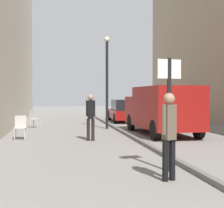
{
  "coord_description": "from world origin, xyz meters",
  "views": [
    {
      "loc": [
        -1.49,
        -1.15,
        1.76
      ],
      "look_at": [
        0.59,
        11.29,
        1.42
      ],
      "focal_mm": 54.7,
      "sensor_mm": 36.0,
      "label": 1
    }
  ],
  "objects_px": {
    "pedestrian_main_foreground": "(91,114)",
    "street_sign_post": "(169,104)",
    "delivery_van": "(162,108)",
    "cafe_chair_by_doorway": "(34,118)",
    "pedestrian_mid_block": "(169,130)",
    "cafe_chair_near_window": "(20,126)",
    "parked_car": "(125,111)",
    "lamp_post": "(107,76)"
  },
  "relations": [
    {
      "from": "pedestrian_main_foreground",
      "to": "street_sign_post",
      "type": "xyz_separation_m",
      "value": [
        1.24,
        -5.49,
        0.52
      ]
    },
    {
      "from": "delivery_van",
      "to": "cafe_chair_by_doorway",
      "type": "relative_size",
      "value": 5.68
    },
    {
      "from": "pedestrian_main_foreground",
      "to": "cafe_chair_by_doorway",
      "type": "bearing_deg",
      "value": 119.89
    },
    {
      "from": "pedestrian_main_foreground",
      "to": "pedestrian_mid_block",
      "type": "bearing_deg",
      "value": -75.05
    },
    {
      "from": "pedestrian_mid_block",
      "to": "delivery_van",
      "type": "xyz_separation_m",
      "value": [
        2.38,
        7.9,
        0.12
      ]
    },
    {
      "from": "street_sign_post",
      "to": "cafe_chair_near_window",
      "type": "xyz_separation_m",
      "value": [
        -3.93,
        6.29,
        -1.0
      ]
    },
    {
      "from": "pedestrian_mid_block",
      "to": "street_sign_post",
      "type": "height_order",
      "value": "street_sign_post"
    },
    {
      "from": "cafe_chair_by_doorway",
      "to": "pedestrian_mid_block",
      "type": "bearing_deg",
      "value": 37.46
    },
    {
      "from": "street_sign_post",
      "to": "cafe_chair_near_window",
      "type": "height_order",
      "value": "street_sign_post"
    },
    {
      "from": "parked_car",
      "to": "street_sign_post",
      "type": "relative_size",
      "value": 1.64
    },
    {
      "from": "delivery_van",
      "to": "street_sign_post",
      "type": "relative_size",
      "value": 2.05
    },
    {
      "from": "pedestrian_mid_block",
      "to": "street_sign_post",
      "type": "xyz_separation_m",
      "value": [
        0.29,
        0.84,
        0.51
      ]
    },
    {
      "from": "street_sign_post",
      "to": "lamp_post",
      "type": "bearing_deg",
      "value": -101.75
    },
    {
      "from": "cafe_chair_near_window",
      "to": "parked_car",
      "type": "bearing_deg",
      "value": -124.84
    },
    {
      "from": "delivery_van",
      "to": "cafe_chair_near_window",
      "type": "relative_size",
      "value": 5.68
    },
    {
      "from": "lamp_post",
      "to": "cafe_chair_near_window",
      "type": "height_order",
      "value": "lamp_post"
    },
    {
      "from": "parked_car",
      "to": "cafe_chair_by_doorway",
      "type": "bearing_deg",
      "value": -147.18
    },
    {
      "from": "pedestrian_mid_block",
      "to": "pedestrian_main_foreground",
      "type": "bearing_deg",
      "value": 79.01
    },
    {
      "from": "cafe_chair_by_doorway",
      "to": "lamp_post",
      "type": "bearing_deg",
      "value": 93.73
    },
    {
      "from": "pedestrian_main_foreground",
      "to": "cafe_chair_near_window",
      "type": "distance_m",
      "value": 2.85
    },
    {
      "from": "pedestrian_mid_block",
      "to": "parked_car",
      "type": "relative_size",
      "value": 0.42
    },
    {
      "from": "parked_car",
      "to": "cafe_chair_near_window",
      "type": "relative_size",
      "value": 4.53
    },
    {
      "from": "delivery_van",
      "to": "street_sign_post",
      "type": "xyz_separation_m",
      "value": [
        -2.09,
        -7.06,
        0.39
      ]
    },
    {
      "from": "cafe_chair_near_window",
      "to": "cafe_chair_by_doorway",
      "type": "distance_m",
      "value": 4.88
    },
    {
      "from": "parked_car",
      "to": "lamp_post",
      "type": "xyz_separation_m",
      "value": [
        -1.89,
        -4.59,
        2.01
      ]
    },
    {
      "from": "pedestrian_main_foreground",
      "to": "street_sign_post",
      "type": "height_order",
      "value": "street_sign_post"
    },
    {
      "from": "pedestrian_main_foreground",
      "to": "pedestrian_mid_block",
      "type": "height_order",
      "value": "pedestrian_mid_block"
    },
    {
      "from": "delivery_van",
      "to": "pedestrian_mid_block",
      "type": "bearing_deg",
      "value": -108.52
    },
    {
      "from": "delivery_van",
      "to": "lamp_post",
      "type": "distance_m",
      "value": 3.85
    },
    {
      "from": "street_sign_post",
      "to": "cafe_chair_by_doorway",
      "type": "relative_size",
      "value": 2.77
    },
    {
      "from": "delivery_van",
      "to": "parked_car",
      "type": "xyz_separation_m",
      "value": [
        -0.13,
        7.47,
        -0.44
      ]
    },
    {
      "from": "pedestrian_main_foreground",
      "to": "lamp_post",
      "type": "xyz_separation_m",
      "value": [
        1.32,
        4.45,
        1.7
      ]
    },
    {
      "from": "pedestrian_main_foreground",
      "to": "parked_car",
      "type": "xyz_separation_m",
      "value": [
        3.2,
        9.04,
        -0.31
      ]
    },
    {
      "from": "lamp_post",
      "to": "street_sign_post",
      "type": "bearing_deg",
      "value": -90.45
    },
    {
      "from": "street_sign_post",
      "to": "cafe_chair_near_window",
      "type": "relative_size",
      "value": 2.77
    },
    {
      "from": "pedestrian_mid_block",
      "to": "street_sign_post",
      "type": "bearing_deg",
      "value": 51.48
    },
    {
      "from": "pedestrian_main_foreground",
      "to": "pedestrian_mid_block",
      "type": "distance_m",
      "value": 6.4
    },
    {
      "from": "pedestrian_main_foreground",
      "to": "delivery_van",
      "type": "height_order",
      "value": "delivery_van"
    },
    {
      "from": "lamp_post",
      "to": "pedestrian_mid_block",
      "type": "bearing_deg",
      "value": -91.96
    },
    {
      "from": "cafe_chair_by_doorway",
      "to": "pedestrian_main_foreground",
      "type": "bearing_deg",
      "value": 45.07
    },
    {
      "from": "lamp_post",
      "to": "cafe_chair_near_window",
      "type": "relative_size",
      "value": 5.06
    },
    {
      "from": "pedestrian_mid_block",
      "to": "lamp_post",
      "type": "xyz_separation_m",
      "value": [
        0.37,
        10.79,
        1.69
      ]
    }
  ]
}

